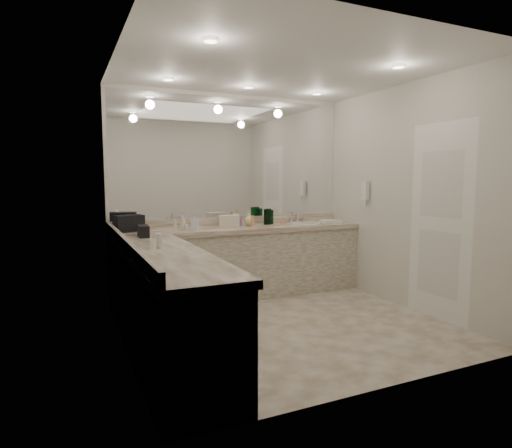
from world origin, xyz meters
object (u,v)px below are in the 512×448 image
sink (305,224)px  soap_bottle_c (249,219)px  cream_cosmetic_case (229,221)px  black_toiletry_bag (129,224)px  soap_bottle_b (194,222)px  soap_bottle_a (183,221)px  wall_phone (365,191)px  hand_towel (331,221)px

sink → soap_bottle_c: 0.81m
cream_cosmetic_case → soap_bottle_c: 0.29m
black_toiletry_bag → soap_bottle_b: black_toiletry_bag is taller
sink → soap_bottle_a: (-1.69, 0.05, 0.10)m
sink → black_toiletry_bag: black_toiletry_bag is taller
sink → soap_bottle_c: soap_bottle_c is taller
black_toiletry_bag → cream_cosmetic_case: (1.23, -0.01, -0.02)m
black_toiletry_bag → cream_cosmetic_case: size_ratio=1.25×
sink → black_toiletry_bag: 2.33m
wall_phone → black_toiletry_bag: (-2.93, 0.56, -0.36)m
sink → soap_bottle_b: bearing=179.8°
hand_towel → black_toiletry_bag: bearing=176.7°
wall_phone → hand_towel: 0.64m
soap_bottle_a → soap_bottle_b: size_ratio=1.12×
wall_phone → soap_bottle_a: size_ratio=1.23×
cream_cosmetic_case → soap_bottle_a: soap_bottle_a is taller
wall_phone → soap_bottle_b: size_ratio=1.38×
wall_phone → soap_bottle_b: wall_phone is taller
cream_cosmetic_case → soap_bottle_b: (-0.47, -0.05, 0.01)m
hand_towel → sink: bearing=165.8°
black_toiletry_bag → hand_towel: size_ratio=1.19×
soap_bottle_a → soap_bottle_b: bearing=-18.6°
soap_bottle_a → hand_towel: bearing=-3.9°
soap_bottle_a → wall_phone: bearing=-13.4°
soap_bottle_b → soap_bottle_c: size_ratio=0.98×
wall_phone → black_toiletry_bag: wall_phone is taller
soap_bottle_a → soap_bottle_c: bearing=0.5°
wall_phone → black_toiletry_bag: size_ratio=0.76×
soap_bottle_b → wall_phone: bearing=-13.1°
black_toiletry_bag → soap_bottle_b: bearing=-4.4°
wall_phone → cream_cosmetic_case: wall_phone is taller
sink → soap_bottle_a: 1.70m
wall_phone → cream_cosmetic_case: size_ratio=0.95×
cream_cosmetic_case → soap_bottle_c: soap_bottle_c is taller
wall_phone → hand_towel: bearing=120.8°
soap_bottle_a → soap_bottle_c: soap_bottle_a is taller
cream_cosmetic_case → hand_towel: cream_cosmetic_case is taller
soap_bottle_c → soap_bottle_a: bearing=-179.5°
black_toiletry_bag → wall_phone: bearing=-10.9°
black_toiletry_bag → soap_bottle_b: size_ratio=1.82×
soap_bottle_b → soap_bottle_c: 0.76m
hand_towel → wall_phone: bearing=-59.2°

